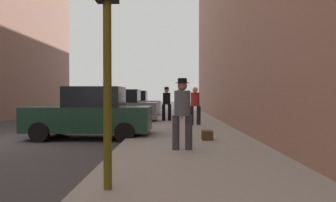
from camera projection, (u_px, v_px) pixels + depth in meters
sidewalk at (189, 141)px, 10.27m from camera, size 4.00×40.00×0.15m
parked_dark_green_sedan at (91, 114)px, 11.28m from camera, size 4.23×2.12×1.79m
parked_gray_coupe at (118, 107)px, 17.14m from camera, size 4.23×2.11×1.79m
parked_silver_sedan at (131, 104)px, 22.50m from camera, size 4.22×2.09×1.79m
fire_hydrant at (153, 113)px, 17.71m from camera, size 0.42×0.22×0.70m
traffic_light at (107, 8)px, 4.69m from camera, size 0.32×0.32×3.60m
pedestrian_in_red_jacket at (195, 104)px, 14.77m from camera, size 0.51×0.42×1.71m
pedestrian_with_beanie at (182, 110)px, 8.12m from camera, size 0.51×0.42×1.78m
pedestrian_with_fedora at (167, 102)px, 17.27m from camera, size 0.53×0.47×1.78m
pedestrian_in_jeans at (179, 102)px, 19.00m from camera, size 0.52×0.45×1.71m
duffel_bag at (207, 135)px, 9.91m from camera, size 0.32×0.44×0.28m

